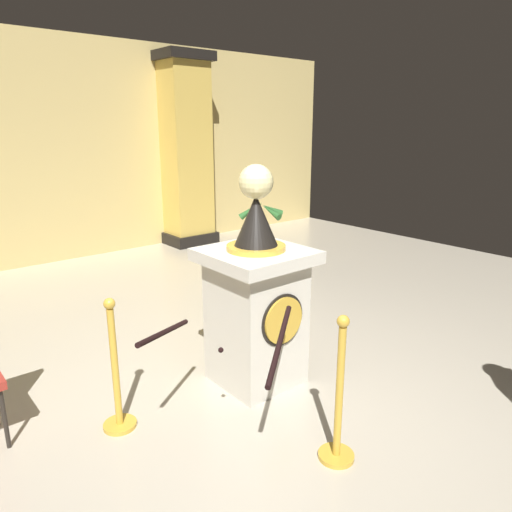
{
  "coord_description": "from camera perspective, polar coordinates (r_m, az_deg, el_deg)",
  "views": [
    {
      "loc": [
        -1.99,
        -2.57,
        2.13
      ],
      "look_at": [
        0.37,
        0.24,
        1.11
      ],
      "focal_mm": 33.15,
      "sensor_mm": 36.0,
      "label": 1
    }
  ],
  "objects": [
    {
      "name": "column_right",
      "position": [
        8.75,
        -8.63,
        12.26
      ],
      "size": [
        0.89,
        0.89,
        3.33
      ],
      "color": "black",
      "rests_on": "ground_plane"
    },
    {
      "name": "back_wall",
      "position": [
        8.02,
        -26.07,
        11.2
      ],
      "size": [
        12.22,
        0.16,
        3.47
      ],
      "primitive_type": "cube",
      "color": "tan",
      "rests_on": "ground_plane"
    },
    {
      "name": "stanchion_far",
      "position": [
        3.24,
        9.92,
        -17.92
      ],
      "size": [
        0.24,
        0.24,
        1.02
      ],
      "color": "gold",
      "rests_on": "ground_plane"
    },
    {
      "name": "velvet_rope",
      "position": [
        3.14,
        -4.3,
        -9.81
      ],
      "size": [
        1.12,
        1.13,
        0.22
      ],
      "color": "black"
    },
    {
      "name": "ground_plane",
      "position": [
        3.88,
        -1.95,
        -17.71
      ],
      "size": [
        12.22,
        12.22,
        0.0
      ],
      "primitive_type": "plane",
      "color": "#B2A893"
    },
    {
      "name": "potted_palm_right",
      "position": [
        7.12,
        0.69,
        0.82
      ],
      "size": [
        0.7,
        0.69,
        1.08
      ],
      "color": "#4C3828",
      "rests_on": "ground_plane"
    },
    {
      "name": "stanchion_near",
      "position": [
        3.63,
        -16.48,
        -14.61
      ],
      "size": [
        0.24,
        0.24,
        1.0
      ],
      "color": "gold",
      "rests_on": "ground_plane"
    },
    {
      "name": "pedestal_clock",
      "position": [
        3.93,
        0.03,
        -5.45
      ],
      "size": [
        0.8,
        0.8,
        1.84
      ],
      "color": "beige",
      "rests_on": "ground_plane"
    }
  ]
}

